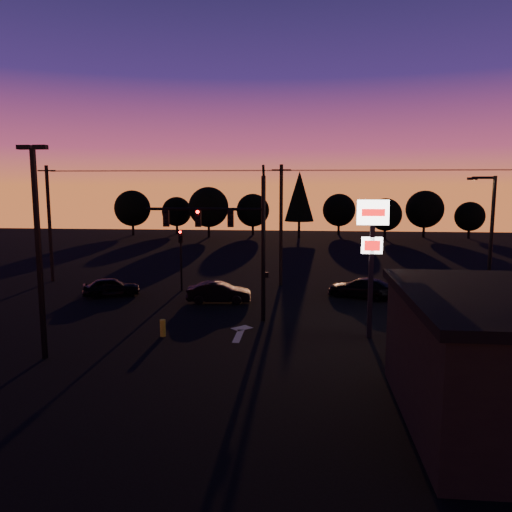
{
  "coord_description": "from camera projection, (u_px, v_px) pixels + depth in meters",
  "views": [
    {
      "loc": [
        3.69,
        -22.97,
        7.5
      ],
      "look_at": [
        1.0,
        5.0,
        3.5
      ],
      "focal_mm": 35.0,
      "sensor_mm": 36.0,
      "label": 1
    }
  ],
  "objects": [
    {
      "name": "lane_arrow",
      "position": [
        240.0,
        332.0,
        25.64
      ],
      "size": [
        1.2,
        3.1,
        0.01
      ],
      "color": "beige",
      "rests_on": "ground"
    },
    {
      "name": "utility_pole_1",
      "position": [
        281.0,
        225.0,
        37.0
      ],
      "size": [
        1.4,
        0.26,
        9.0
      ],
      "color": "black",
      "rests_on": "ground"
    },
    {
      "name": "streetlight",
      "position": [
        489.0,
        241.0,
        27.52
      ],
      "size": [
        1.55,
        0.35,
        8.0
      ],
      "color": "black",
      "rests_on": "ground"
    },
    {
      "name": "pylon_sign",
      "position": [
        372.0,
        239.0,
        24.16
      ],
      "size": [
        1.5,
        0.28,
        6.8
      ],
      "color": "black",
      "rests_on": "ground"
    },
    {
      "name": "car_mid",
      "position": [
        219.0,
        292.0,
        32.04
      ],
      "size": [
        4.18,
        1.76,
        1.34
      ],
      "primitive_type": "imported",
      "rotation": [
        0.0,
        0.0,
        1.66
      ],
      "color": "black",
      "rests_on": "ground"
    },
    {
      "name": "tree_3",
      "position": [
        253.0,
        210.0,
        75.14
      ],
      "size": [
        4.95,
        4.95,
        6.22
      ],
      "color": "black",
      "rests_on": "ground"
    },
    {
      "name": "car_right",
      "position": [
        361.0,
        288.0,
        33.5
      ],
      "size": [
        4.92,
        3.54,
        1.32
      ],
      "primitive_type": "imported",
      "rotation": [
        0.0,
        0.0,
        -1.99
      ],
      "color": "black",
      "rests_on": "ground"
    },
    {
      "name": "ground",
      "position": [
        225.0,
        342.0,
        24.04
      ],
      "size": [
        120.0,
        120.0,
        0.0
      ],
      "primitive_type": "plane",
      "color": "black",
      "rests_on": "ground"
    },
    {
      "name": "tree_0",
      "position": [
        132.0,
        208.0,
        74.83
      ],
      "size": [
        5.36,
        5.36,
        6.74
      ],
      "color": "black",
      "rests_on": "ground"
    },
    {
      "name": "bollard",
      "position": [
        163.0,
        328.0,
        24.9
      ],
      "size": [
        0.28,
        0.28,
        0.85
      ],
      "primitive_type": "cylinder",
      "color": "#CDD121",
      "rests_on": "ground"
    },
    {
      "name": "tree_6",
      "position": [
        385.0,
        215.0,
        69.44
      ],
      "size": [
        4.54,
        4.54,
        5.71
      ],
      "color": "black",
      "rests_on": "ground"
    },
    {
      "name": "traffic_signal_mast",
      "position": [
        234.0,
        232.0,
        27.29
      ],
      "size": [
        6.79,
        0.52,
        8.58
      ],
      "color": "black",
      "rests_on": "ground"
    },
    {
      "name": "tree_2",
      "position": [
        209.0,
        207.0,
        71.68
      ],
      "size": [
        5.77,
        5.78,
        7.26
      ],
      "color": "black",
      "rests_on": "ground"
    },
    {
      "name": "tree_1",
      "position": [
        177.0,
        212.0,
        77.31
      ],
      "size": [
        4.54,
        4.54,
        5.71
      ],
      "color": "black",
      "rests_on": "ground"
    },
    {
      "name": "car_left",
      "position": [
        111.0,
        287.0,
        33.9
      ],
      "size": [
        4.06,
        2.86,
        1.28
      ],
      "primitive_type": "imported",
      "rotation": [
        0.0,
        0.0,
        1.97
      ],
      "color": "black",
      "rests_on": "ground"
    },
    {
      "name": "parking_lot_light",
      "position": [
        38.0,
        238.0,
        21.06
      ],
      "size": [
        1.25,
        0.3,
        9.14
      ],
      "color": "black",
      "rests_on": "ground"
    },
    {
      "name": "secondary_signal",
      "position": [
        181.0,
        251.0,
        35.43
      ],
      "size": [
        0.3,
        0.31,
        4.35
      ],
      "color": "black",
      "rests_on": "ground"
    },
    {
      "name": "tree_8",
      "position": [
        470.0,
        216.0,
        70.32
      ],
      "size": [
        4.12,
        4.12,
        5.19
      ],
      "color": "black",
      "rests_on": "ground"
    },
    {
      "name": "tree_5",
      "position": [
        339.0,
        210.0,
        75.88
      ],
      "size": [
        4.95,
        4.95,
        6.22
      ],
      "color": "black",
      "rests_on": "ground"
    },
    {
      "name": "utility_pole_0",
      "position": [
        49.0,
        223.0,
        38.71
      ],
      "size": [
        1.4,
        0.26,
        9.0
      ],
      "color": "black",
      "rests_on": "ground"
    },
    {
      "name": "suv_parked",
      "position": [
        420.0,
        353.0,
        20.34
      ],
      "size": [
        3.23,
        5.38,
        1.4
      ],
      "primitive_type": "imported",
      "rotation": [
        0.0,
        0.0,
        -0.19
      ],
      "color": "black",
      "rests_on": "ground"
    },
    {
      "name": "tree_4",
      "position": [
        299.0,
        196.0,
        71.21
      ],
      "size": [
        4.18,
        4.18,
        9.5
      ],
      "color": "black",
      "rests_on": "ground"
    },
    {
      "name": "power_wires",
      "position": [
        281.0,
        170.0,
        36.44
      ],
      "size": [
        36.0,
        1.22,
        0.07
      ],
      "color": "black",
      "rests_on": "ground"
    },
    {
      "name": "tree_7",
      "position": [
        425.0,
        209.0,
        71.74
      ],
      "size": [
        5.36,
        5.36,
        6.74
      ],
      "color": "black",
      "rests_on": "ground"
    }
  ]
}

